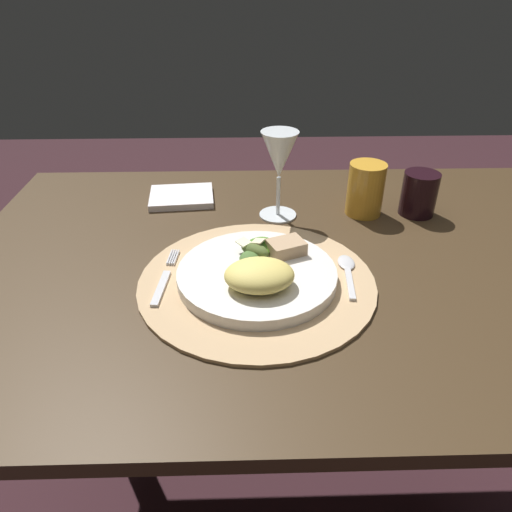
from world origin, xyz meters
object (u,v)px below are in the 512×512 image
(spoon, at_px, (347,268))
(napkin, at_px, (182,197))
(dark_tumbler, at_px, (419,194))
(dinner_plate, at_px, (257,275))
(fork, at_px, (165,279))
(amber_tumbler, at_px, (366,189))
(dining_table, at_px, (296,320))
(wine_glass, at_px, (279,158))

(spoon, height_order, napkin, napkin)
(spoon, distance_m, dark_tumbler, 0.28)
(dinner_plate, distance_m, fork, 0.15)
(fork, relative_size, spoon, 1.24)
(fork, height_order, napkin, napkin)
(napkin, bearing_deg, dinner_plate, -64.11)
(amber_tumbler, bearing_deg, dinner_plate, -132.72)
(napkin, bearing_deg, amber_tumbler, -11.08)
(dining_table, bearing_deg, dinner_plate, -133.68)
(dinner_plate, bearing_deg, fork, 178.80)
(napkin, bearing_deg, fork, -88.87)
(dinner_plate, xyz_separation_m, napkin, (-0.16, 0.32, -0.01))
(wine_glass, bearing_deg, fork, -130.31)
(dining_table, height_order, spoon, spoon)
(dining_table, height_order, dark_tumbler, dark_tumbler)
(fork, xyz_separation_m, dark_tumbler, (0.48, 0.24, 0.04))
(napkin, relative_size, amber_tumbler, 1.27)
(dinner_plate, distance_m, dark_tumbler, 0.41)
(dining_table, bearing_deg, napkin, 134.33)
(fork, xyz_separation_m, amber_tumbler, (0.38, 0.24, 0.04))
(fork, relative_size, napkin, 1.18)
(dark_tumbler, bearing_deg, fork, -153.93)
(dining_table, distance_m, amber_tumbler, 0.30)
(spoon, relative_size, amber_tumbler, 1.20)
(dining_table, xyz_separation_m, fork, (-0.23, -0.08, 0.16))
(spoon, distance_m, amber_tumbler, 0.24)
(fork, height_order, wine_glass, wine_glass)
(dining_table, bearing_deg, wine_glass, 100.15)
(amber_tumbler, bearing_deg, wine_glass, -177.51)
(dinner_plate, relative_size, wine_glass, 1.46)
(dining_table, relative_size, napkin, 8.93)
(dining_table, height_order, napkin, napkin)
(dining_table, distance_m, dinner_plate, 0.20)
(napkin, height_order, wine_glass, wine_glass)
(napkin, relative_size, wine_glass, 0.77)
(wine_glass, bearing_deg, spoon, -64.33)
(spoon, distance_m, napkin, 0.43)
(napkin, xyz_separation_m, amber_tumbler, (0.38, -0.07, 0.05))
(dining_table, bearing_deg, dark_tumbler, 31.63)
(dining_table, height_order, fork, fork)
(spoon, bearing_deg, wine_glass, 115.67)
(dinner_plate, height_order, fork, dinner_plate)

